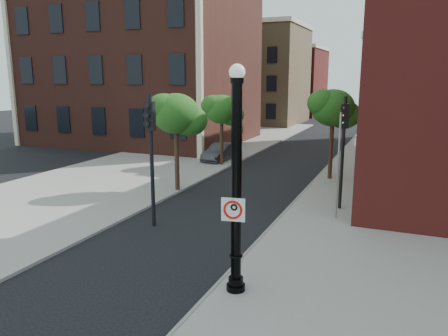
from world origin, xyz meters
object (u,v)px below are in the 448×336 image
at_px(traffic_signal_left, 151,138).
at_px(traffic_signal_right, 343,135).
at_px(no_parking_sign, 233,209).
at_px(lamppost, 236,194).
at_px(parked_car, 221,152).

xyz_separation_m(traffic_signal_left, traffic_signal_right, (6.72, 5.06, -0.15)).
bearing_deg(no_parking_sign, traffic_signal_left, 131.14).
relative_size(lamppost, traffic_signal_right, 1.22).
height_order(traffic_signal_left, traffic_signal_right, traffic_signal_left).
distance_m(lamppost, traffic_signal_left, 6.61).
bearing_deg(traffic_signal_right, lamppost, -115.20).
xyz_separation_m(lamppost, traffic_signal_left, (-5.18, 4.03, 0.71)).
bearing_deg(traffic_signal_right, no_parking_sign, -115.19).
distance_m(parked_car, traffic_signal_left, 14.59).
bearing_deg(parked_car, traffic_signal_left, -73.51).
relative_size(no_parking_sign, parked_car, 0.17).
height_order(parked_car, traffic_signal_left, traffic_signal_left).
bearing_deg(lamppost, parked_car, 114.28).
height_order(lamppost, no_parking_sign, lamppost).
bearing_deg(lamppost, no_parking_sign, -99.09).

